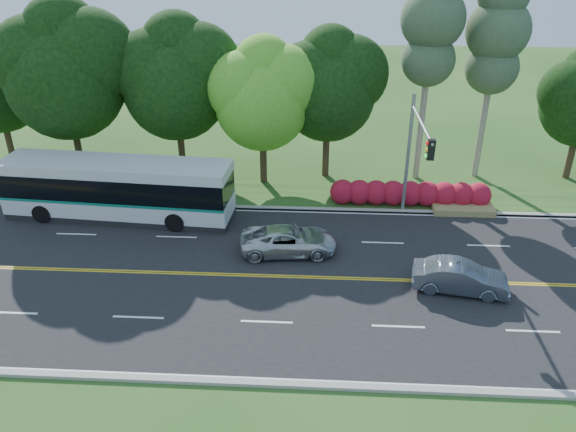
# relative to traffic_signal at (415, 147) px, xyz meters

# --- Properties ---
(ground) EXTENTS (120.00, 120.00, 0.00)m
(ground) POSITION_rel_traffic_signal_xyz_m (-6.49, -5.40, -4.67)
(ground) COLOR #234918
(ground) RESTS_ON ground
(road) EXTENTS (60.00, 14.00, 0.02)m
(road) POSITION_rel_traffic_signal_xyz_m (-6.49, -5.40, -4.66)
(road) COLOR black
(road) RESTS_ON ground
(curb_north) EXTENTS (60.00, 0.30, 0.15)m
(curb_north) POSITION_rel_traffic_signal_xyz_m (-6.49, 1.75, -4.60)
(curb_north) COLOR #9B978C
(curb_north) RESTS_ON ground
(curb_south) EXTENTS (60.00, 0.30, 0.15)m
(curb_south) POSITION_rel_traffic_signal_xyz_m (-6.49, -12.55, -4.60)
(curb_south) COLOR #9B978C
(curb_south) RESTS_ON ground
(grass_verge) EXTENTS (60.00, 4.00, 0.10)m
(grass_verge) POSITION_rel_traffic_signal_xyz_m (-6.49, 3.60, -4.62)
(grass_verge) COLOR #234918
(grass_verge) RESTS_ON ground
(lane_markings) EXTENTS (57.60, 13.82, 0.00)m
(lane_markings) POSITION_rel_traffic_signal_xyz_m (-6.59, -5.40, -4.65)
(lane_markings) COLOR gold
(lane_markings) RESTS_ON road
(tree_row) EXTENTS (44.70, 9.10, 13.84)m
(tree_row) POSITION_rel_traffic_signal_xyz_m (-11.65, 6.73, 2.06)
(tree_row) COLOR #2E2214
(tree_row) RESTS_ON ground
(bougainvillea_hedge) EXTENTS (9.50, 2.25, 1.50)m
(bougainvillea_hedge) POSITION_rel_traffic_signal_xyz_m (0.69, 2.75, -3.95)
(bougainvillea_hedge) COLOR maroon
(bougainvillea_hedge) RESTS_ON ground
(traffic_signal) EXTENTS (0.42, 6.10, 7.00)m
(traffic_signal) POSITION_rel_traffic_signal_xyz_m (0.00, 0.00, 0.00)
(traffic_signal) COLOR gray
(traffic_signal) RESTS_ON ground
(transit_bus) EXTENTS (12.98, 3.72, 3.35)m
(transit_bus) POSITION_rel_traffic_signal_xyz_m (-16.20, 0.32, -2.99)
(transit_bus) COLOR silver
(transit_bus) RESTS_ON road
(sedan) EXTENTS (4.45, 2.17, 1.40)m
(sedan) POSITION_rel_traffic_signal_xyz_m (1.56, -6.11, -3.95)
(sedan) COLOR slate
(sedan) RESTS_ON road
(suv) EXTENTS (5.07, 2.71, 1.35)m
(suv) POSITION_rel_traffic_signal_xyz_m (-6.39, -3.13, -3.97)
(suv) COLOR silver
(suv) RESTS_ON road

